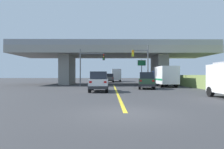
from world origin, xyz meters
TOP-DOWN VIEW (x-y plane):
  - ground at (0.00, 28.15)m, footprint 160.00×160.00m
  - overpass_bridge at (0.00, 28.15)m, footprint 34.61×10.89m
  - lane_divider_stripe at (0.00, 12.67)m, footprint 0.20×25.33m
  - suv_lead at (-1.79, 11.76)m, footprint 1.87×4.26m
  - suv_crossing at (3.85, 15.92)m, footprint 2.56×4.80m
  - box_truck at (7.29, 20.29)m, footprint 2.33×6.65m
  - sedan_oncoming at (-0.71, 38.11)m, footprint 1.96×4.77m
  - traffic_signal_nearside at (4.31, 21.39)m, footprint 2.52×0.36m
  - traffic_signal_farside at (-3.80, 21.12)m, footprint 3.74×0.36m
  - highway_sign at (4.78, 25.50)m, footprint 1.41×0.17m
  - semi_truck_distant at (1.05, 44.75)m, footprint 2.33×7.42m

SIDE VIEW (x-z plane):
  - ground at x=0.00m, z-range 0.00..0.00m
  - lane_divider_stripe at x=0.00m, z-range 0.00..0.01m
  - suv_lead at x=-1.79m, z-range 0.00..2.02m
  - suv_crossing at x=3.85m, z-range 0.00..2.02m
  - sedan_oncoming at x=-0.71m, z-range 0.00..2.02m
  - box_truck at x=7.29m, z-range 0.09..2.99m
  - semi_truck_distant at x=1.05m, z-range 0.07..3.32m
  - highway_sign at x=4.78m, z-range 0.99..5.38m
  - traffic_signal_farside at x=-3.80m, z-range 0.77..6.35m
  - traffic_signal_nearside at x=4.31m, z-range 0.76..6.94m
  - overpass_bridge at x=0.00m, z-range 1.52..8.85m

